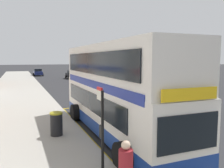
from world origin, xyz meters
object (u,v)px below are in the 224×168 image
at_px(parked_car_black_behind, 72,74).
at_px(litter_bin, 56,124).
at_px(bus_stop_sign, 102,123).
at_px(double_decker_bus, 115,92).
at_px(parked_car_navy_ahead, 38,72).
at_px(parked_car_maroon_distant, 86,78).

relative_size(parked_car_black_behind, litter_bin, 3.83).
relative_size(bus_stop_sign, parked_car_black_behind, 0.64).
relative_size(double_decker_bus, parked_car_black_behind, 2.59).
relative_size(parked_car_navy_ahead, parked_car_black_behind, 1.00).
bearing_deg(litter_bin, bus_stop_sign, -79.75).
distance_m(parked_car_navy_ahead, litter_bin, 43.48).
relative_size(double_decker_bus, litter_bin, 9.91).
height_order(parked_car_maroon_distant, parked_car_black_behind, same).
height_order(bus_stop_sign, parked_car_black_behind, bus_stop_sign).
bearing_deg(parked_car_black_behind, parked_car_navy_ahead, -60.87).
distance_m(parked_car_maroon_distant, parked_car_navy_ahead, 19.66).
bearing_deg(litter_bin, parked_car_navy_ahead, 86.59).
height_order(parked_car_maroon_distant, parked_car_navy_ahead, same).
bearing_deg(parked_car_maroon_distant, parked_car_navy_ahead, 106.39).
bearing_deg(double_decker_bus, parked_car_navy_ahead, 90.40).
height_order(double_decker_bus, parked_car_maroon_distant, double_decker_bus).
bearing_deg(double_decker_bus, parked_car_maroon_distant, 77.78).
distance_m(double_decker_bus, litter_bin, 3.21).
bearing_deg(parked_car_navy_ahead, parked_car_black_behind, 120.01).
relative_size(double_decker_bus, parked_car_navy_ahead, 2.59).
height_order(double_decker_bus, bus_stop_sign, double_decker_bus).
xyz_separation_m(parked_car_maroon_distant, parked_car_navy_ahead, (-5.68, 18.82, 0.00)).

